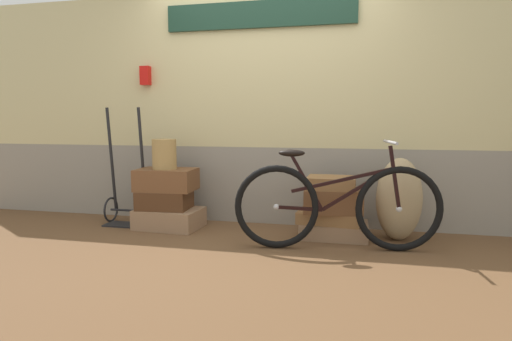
# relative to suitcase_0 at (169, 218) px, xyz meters

# --- Properties ---
(ground) EXTENTS (9.56, 5.20, 0.06)m
(ground) POSITION_rel_suitcase_0_xyz_m (0.91, -0.35, -0.13)
(ground) COLOR brown
(station_building) EXTENTS (7.56, 0.74, 2.41)m
(station_building) POSITION_rel_suitcase_0_xyz_m (0.92, 0.49, 1.11)
(station_building) COLOR gray
(station_building) RESTS_ON ground
(suitcase_0) EXTENTS (0.66, 0.49, 0.20)m
(suitcase_0) POSITION_rel_suitcase_0_xyz_m (0.00, 0.00, 0.00)
(suitcase_0) COLOR #937051
(suitcase_0) RESTS_ON ground
(suitcase_1) EXTENTS (0.53, 0.41, 0.19)m
(suitcase_1) POSITION_rel_suitcase_0_xyz_m (-0.05, -0.00, 0.19)
(suitcase_1) COLOR #4C2D19
(suitcase_1) RESTS_ON suitcase_0
(suitcase_2) EXTENTS (0.59, 0.42, 0.22)m
(suitcase_2) POSITION_rel_suitcase_0_xyz_m (-0.03, 0.01, 0.39)
(suitcase_2) COLOR brown
(suitcase_2) RESTS_ON suitcase_1
(suitcase_3) EXTENTS (0.62, 0.43, 0.14)m
(suitcase_3) POSITION_rel_suitcase_0_xyz_m (1.65, 0.02, -0.03)
(suitcase_3) COLOR #937051
(suitcase_3) RESTS_ON ground
(suitcase_4) EXTENTS (0.60, 0.46, 0.11)m
(suitcase_4) POSITION_rel_suitcase_0_xyz_m (1.61, 0.03, 0.10)
(suitcase_4) COLOR olive
(suitcase_4) RESTS_ON suitcase_3
(suitcase_5) EXTENTS (0.56, 0.41, 0.21)m
(suitcase_5) POSITION_rel_suitcase_0_xyz_m (1.64, -0.02, 0.26)
(suitcase_5) COLOR brown
(suitcase_5) RESTS_ON suitcase_4
(suitcase_6) EXTENTS (0.44, 0.35, 0.11)m
(suitcase_6) POSITION_rel_suitcase_0_xyz_m (1.62, -0.03, 0.42)
(suitcase_6) COLOR olive
(suitcase_6) RESTS_ON suitcase_5
(wicker_basket) EXTENTS (0.24, 0.24, 0.30)m
(wicker_basket) POSITION_rel_suitcase_0_xyz_m (-0.04, -0.00, 0.65)
(wicker_basket) COLOR #A8844C
(wicker_basket) RESTS_ON suitcase_2
(luggage_trolley) EXTENTS (0.44, 0.36, 1.22)m
(luggage_trolley) POSITION_rel_suitcase_0_xyz_m (-0.51, 0.07, 0.19)
(luggage_trolley) COLOR black
(luggage_trolley) RESTS_ON ground
(burlap_sack) EXTENTS (0.41, 0.34, 0.75)m
(burlap_sack) POSITION_rel_suitcase_0_xyz_m (2.23, 0.06, 0.28)
(burlap_sack) COLOR tan
(burlap_sack) RESTS_ON ground
(bicycle) EXTENTS (1.73, 0.46, 0.93)m
(bicycle) POSITION_rel_suitcase_0_xyz_m (1.69, -0.38, 0.28)
(bicycle) COLOR black
(bicycle) RESTS_ON ground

